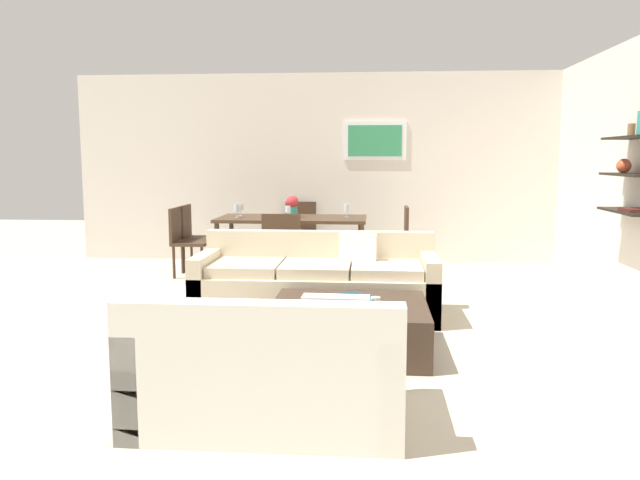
% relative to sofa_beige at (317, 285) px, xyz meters
% --- Properties ---
extents(ground_plane, '(18.00, 18.00, 0.00)m').
position_rel_sofa_beige_xyz_m(ground_plane, '(0.10, -0.34, -0.29)').
color(ground_plane, '#BCB29E').
extents(back_wall_unit, '(8.40, 0.09, 2.70)m').
position_rel_sofa_beige_xyz_m(back_wall_unit, '(0.40, 3.19, 1.06)').
color(back_wall_unit, silver).
rests_on(back_wall_unit, ground).
extents(sofa_beige, '(2.28, 0.90, 0.78)m').
position_rel_sofa_beige_xyz_m(sofa_beige, '(0.00, 0.00, 0.00)').
color(sofa_beige, beige).
rests_on(sofa_beige, ground).
extents(loveseat_white, '(1.52, 0.90, 0.78)m').
position_rel_sofa_beige_xyz_m(loveseat_white, '(-0.05, -2.48, 0.00)').
color(loveseat_white, silver).
rests_on(loveseat_white, ground).
extents(coffee_table, '(1.21, 1.07, 0.38)m').
position_rel_sofa_beige_xyz_m(coffee_table, '(0.35, -1.12, -0.10)').
color(coffee_table, '#38281E').
rests_on(coffee_table, ground).
extents(decorative_bowl, '(0.37, 0.37, 0.06)m').
position_rel_sofa_beige_xyz_m(decorative_bowl, '(0.37, -1.16, 0.12)').
color(decorative_bowl, navy).
rests_on(decorative_bowl, coffee_table).
extents(candle_jar, '(0.08, 0.08, 0.07)m').
position_rel_sofa_beige_xyz_m(candle_jar, '(0.56, -1.19, 0.12)').
color(candle_jar, silver).
rests_on(candle_jar, coffee_table).
extents(apple_on_coffee_table, '(0.07, 0.07, 0.07)m').
position_rel_sofa_beige_xyz_m(apple_on_coffee_table, '(0.12, -1.14, 0.12)').
color(apple_on_coffee_table, red).
rests_on(apple_on_coffee_table, coffee_table).
extents(dining_table, '(1.90, 0.92, 0.75)m').
position_rel_sofa_beige_xyz_m(dining_table, '(-0.51, 2.07, 0.39)').
color(dining_table, '#422D1E').
rests_on(dining_table, ground).
extents(dining_chair_right_far, '(0.44, 0.44, 0.88)m').
position_rel_sofa_beige_xyz_m(dining_chair_right_far, '(0.85, 2.28, 0.21)').
color(dining_chair_right_far, '#422D1E').
rests_on(dining_chair_right_far, ground).
extents(dining_chair_left_far, '(0.44, 0.44, 0.88)m').
position_rel_sofa_beige_xyz_m(dining_chair_left_far, '(-1.86, 2.28, 0.21)').
color(dining_chair_left_far, '#422D1E').
rests_on(dining_chair_left_far, ground).
extents(dining_chair_head, '(0.44, 0.44, 0.88)m').
position_rel_sofa_beige_xyz_m(dining_chair_head, '(-0.51, 2.93, 0.21)').
color(dining_chair_head, '#422D1E').
rests_on(dining_chair_head, ground).
extents(dining_chair_left_near, '(0.44, 0.44, 0.88)m').
position_rel_sofa_beige_xyz_m(dining_chair_left_near, '(-1.86, 1.86, 0.21)').
color(dining_chair_left_near, '#422D1E').
rests_on(dining_chair_left_near, ground).
extents(dining_chair_foot, '(0.44, 0.44, 0.88)m').
position_rel_sofa_beige_xyz_m(dining_chair_foot, '(-0.51, 1.20, 0.21)').
color(dining_chair_foot, '#422D1E').
rests_on(dining_chair_foot, ground).
extents(wine_glass_foot, '(0.06, 0.06, 0.18)m').
position_rel_sofa_beige_xyz_m(wine_glass_foot, '(-0.51, 1.67, 0.58)').
color(wine_glass_foot, silver).
rests_on(wine_glass_foot, dining_table).
extents(wine_glass_right_far, '(0.07, 0.07, 0.17)m').
position_rel_sofa_beige_xyz_m(wine_glass_right_far, '(0.19, 2.18, 0.57)').
color(wine_glass_right_far, silver).
rests_on(wine_glass_right_far, dining_table).
extents(wine_glass_left_near, '(0.07, 0.07, 0.17)m').
position_rel_sofa_beige_xyz_m(wine_glass_left_near, '(-1.20, 1.95, 0.58)').
color(wine_glass_left_near, silver).
rests_on(wine_glass_left_near, dining_table).
extents(wine_glass_left_far, '(0.08, 0.08, 0.16)m').
position_rel_sofa_beige_xyz_m(wine_glass_left_far, '(-1.20, 2.18, 0.57)').
color(wine_glass_left_far, silver).
rests_on(wine_glass_left_far, dining_table).
extents(centerpiece_vase, '(0.16, 0.16, 0.28)m').
position_rel_sofa_beige_xyz_m(centerpiece_vase, '(-0.50, 2.01, 0.61)').
color(centerpiece_vase, teal).
rests_on(centerpiece_vase, dining_table).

